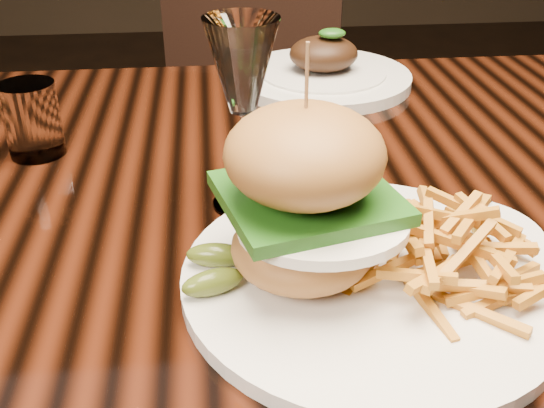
{
  "coord_description": "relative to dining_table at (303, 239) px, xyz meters",
  "views": [
    {
      "loc": [
        -0.1,
        -0.64,
        1.1
      ],
      "look_at": [
        -0.05,
        -0.14,
        0.81
      ],
      "focal_mm": 42.0,
      "sensor_mm": 36.0,
      "label": 1
    }
  ],
  "objects": [
    {
      "name": "wine_glass",
      "position": [
        -0.07,
        -0.04,
        0.23
      ],
      "size": [
        0.08,
        0.08,
        0.2
      ],
      "color": "white",
      "rests_on": "dining_table"
    },
    {
      "name": "burger_plate",
      "position": [
        0.02,
        -0.19,
        0.13
      ],
      "size": [
        0.34,
        0.34,
        0.22
      ],
      "rotation": [
        0.0,
        0.0,
        0.04
      ],
      "color": "silver",
      "rests_on": "dining_table"
    },
    {
      "name": "ramekin",
      "position": [
        0.0,
        -0.0,
        0.1
      ],
      "size": [
        0.08,
        0.08,
        0.04
      ],
      "primitive_type": "cube",
      "rotation": [
        0.0,
        0.0,
        -0.05
      ],
      "color": "silver",
      "rests_on": "dining_table"
    },
    {
      "name": "water_tumbler",
      "position": [
        -0.32,
        0.12,
        0.12
      ],
      "size": [
        0.07,
        0.07,
        0.09
      ],
      "primitive_type": "cylinder",
      "color": "white",
      "rests_on": "dining_table"
    },
    {
      "name": "dining_table",
      "position": [
        0.0,
        0.0,
        0.0
      ],
      "size": [
        1.6,
        0.9,
        0.75
      ],
      "color": "black",
      "rests_on": "ground"
    },
    {
      "name": "side_saucer",
      "position": [
        0.15,
        -0.13,
        0.08
      ],
      "size": [
        0.14,
        0.14,
        0.02
      ],
      "rotation": [
        0.0,
        0.0,
        0.12
      ],
      "color": "silver",
      "rests_on": "dining_table"
    },
    {
      "name": "chair_far",
      "position": [
        -0.02,
        0.89,
        -0.13
      ],
      "size": [
        0.56,
        0.56,
        0.95
      ],
      "rotation": [
        0.0,
        0.0,
        -0.24
      ],
      "color": "black",
      "rests_on": "ground"
    },
    {
      "name": "far_dish",
      "position": [
        0.08,
        0.34,
        0.09
      ],
      "size": [
        0.28,
        0.28,
        0.09
      ],
      "rotation": [
        0.0,
        0.0,
        0.25
      ],
      "color": "silver",
      "rests_on": "dining_table"
    }
  ]
}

